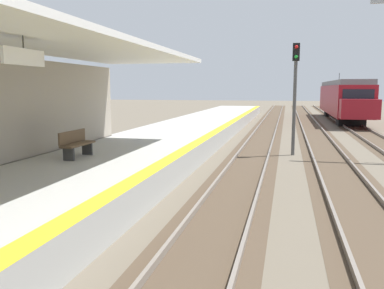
{
  "coord_description": "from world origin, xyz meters",
  "views": [
    {
      "loc": [
        3.38,
        3.91,
        3.15
      ],
      "look_at": [
        1.66,
        11.19,
        2.1
      ],
      "focal_mm": 37.65,
      "sensor_mm": 36.0,
      "label": 1
    }
  ],
  "objects": [
    {
      "name": "track_pair_nearest_platform",
      "position": [
        1.9,
        20.0,
        0.05
      ],
      "size": [
        2.34,
        120.0,
        0.16
      ],
      "color": "#4C3D2D",
      "rests_on": "ground"
    },
    {
      "name": "rail_signal_post",
      "position": [
        3.71,
        23.39,
        3.19
      ],
      "size": [
        0.32,
        0.34,
        5.2
      ],
      "color": "#4C4C4C",
      "rests_on": "ground"
    },
    {
      "name": "platform_bench",
      "position": [
        -3.29,
        15.68,
        1.37
      ],
      "size": [
        0.45,
        1.6,
        0.88
      ],
      "color": "brown",
      "rests_on": "station_platform"
    },
    {
      "name": "station_platform",
      "position": [
        -2.5,
        16.0,
        0.45
      ],
      "size": [
        5.0,
        80.0,
        0.91
      ],
      "color": "#A8A8A3",
      "rests_on": "ground"
    },
    {
      "name": "approaching_train",
      "position": [
        8.7,
        45.91,
        2.18
      ],
      "size": [
        2.93,
        19.6,
        4.76
      ],
      "color": "maroon",
      "rests_on": "ground"
    },
    {
      "name": "track_pair_middle",
      "position": [
        5.3,
        20.0,
        0.05
      ],
      "size": [
        2.34,
        120.0,
        0.16
      ],
      "color": "#4C3D2D",
      "rests_on": "ground"
    }
  ]
}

